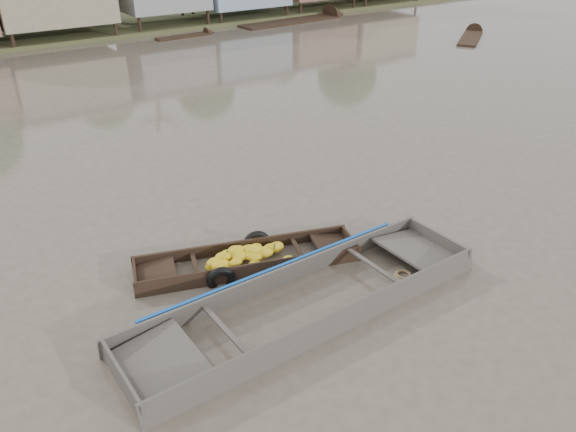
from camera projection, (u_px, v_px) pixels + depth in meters
ground at (296, 282)px, 12.25m from camera, size 120.00×120.00×0.00m
banana_boat at (245, 260)px, 12.77m from camera, size 5.23×2.72×0.72m
viewer_boat at (306, 305)px, 11.43m from camera, size 7.90×2.19×0.63m
distant_boats at (147, 48)px, 32.70m from camera, size 45.19×13.93×0.35m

